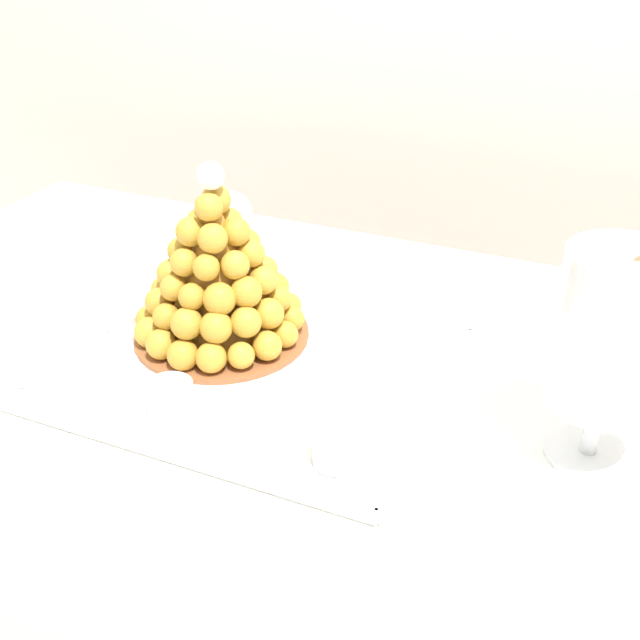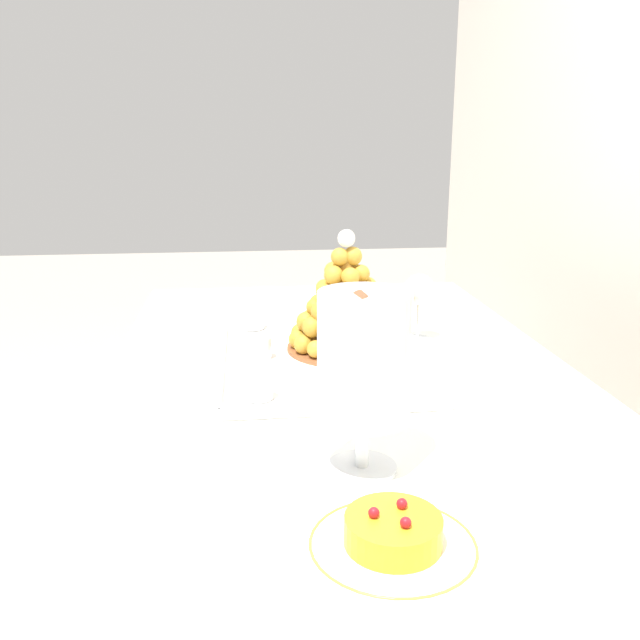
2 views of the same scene
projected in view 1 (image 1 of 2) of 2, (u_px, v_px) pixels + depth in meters
buffet_table at (298, 423)px, 1.17m from camera, size 1.67×0.99×0.77m
serving_tray at (222, 364)px, 1.12m from camera, size 0.63×0.43×0.02m
croquembouche at (217, 275)px, 1.13m from camera, size 0.26×0.26×0.27m
dessert_cup_left at (25, 365)px, 1.08m from camera, size 0.05×0.05×0.05m
dessert_cup_mid_left at (171, 401)px, 1.00m from camera, size 0.06×0.06×0.05m
dessert_cup_centre at (334, 448)px, 0.92m from camera, size 0.05×0.05×0.05m
creme_brulee_ramekin at (120, 313)px, 1.22m from camera, size 0.09×0.09×0.02m
macaron_goblet at (614, 332)px, 0.87m from camera, size 0.13×0.13×0.28m
wine_glass at (231, 216)px, 1.31m from camera, size 0.07×0.07×0.16m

